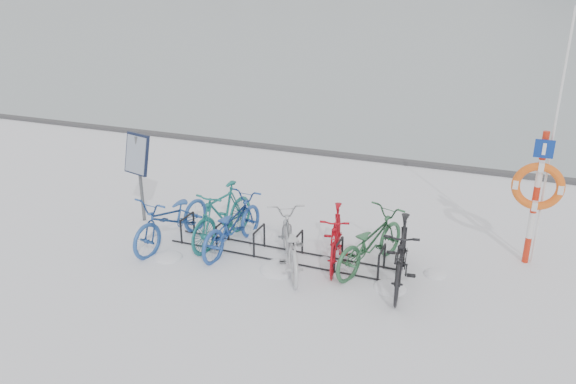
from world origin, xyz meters
TOP-DOWN VIEW (x-y plane):
  - ground at (0.00, 0.00)m, footprint 900.00×900.00m
  - quay_edge at (0.00, 5.90)m, footprint 400.00×0.25m
  - bike_rack at (0.00, 0.00)m, footprint 4.00×0.48m
  - info_board at (-3.05, 0.38)m, footprint 0.62×0.36m
  - lifebuoy_station at (3.97, 1.26)m, footprint 0.79×0.23m
  - bike_0 at (-1.94, -0.25)m, footprint 0.96×2.02m
  - bike_1 at (-1.15, 0.16)m, footprint 0.75×1.87m
  - bike_2 at (-0.88, -0.02)m, footprint 0.80×1.89m
  - bike_3 at (0.33, -0.32)m, footprint 1.41×1.90m
  - bike_4 at (0.98, 0.13)m, footprint 0.80×1.71m
  - bike_5 at (1.55, 0.21)m, footprint 1.23×1.96m
  - bike_6 at (2.14, -0.20)m, footprint 0.72×1.88m
  - snow_drifts at (0.22, -0.12)m, footprint 5.63×1.89m

SIDE VIEW (x-z plane):
  - ground at x=0.00m, z-range 0.00..0.00m
  - snow_drifts at x=0.22m, z-range -0.12..0.12m
  - quay_edge at x=0.00m, z-range 0.00..0.10m
  - bike_rack at x=0.00m, z-range -0.05..0.41m
  - bike_3 at x=0.33m, z-range 0.00..0.95m
  - bike_2 at x=-0.88m, z-range 0.00..0.96m
  - bike_5 at x=1.55m, z-range 0.00..0.97m
  - bike_4 at x=0.98m, z-range 0.00..0.99m
  - bike_0 at x=-1.94m, z-range 0.00..1.02m
  - bike_1 at x=-1.15m, z-range 0.00..1.09m
  - bike_6 at x=2.14m, z-range 0.00..1.10m
  - info_board at x=-3.05m, z-range 0.39..2.15m
  - lifebuoy_station at x=3.97m, z-range -0.68..3.45m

